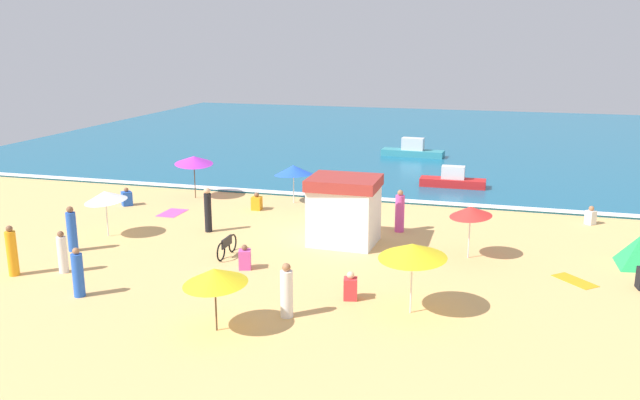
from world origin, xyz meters
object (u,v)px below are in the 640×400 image
object	(u,v)px
beachgoer_3	(12,252)
beachgoer_10	(72,230)
beachgoer_7	(350,287)
small_boat_1	(453,180)
beachgoer_8	(400,212)
beach_umbrella_1	(215,276)
beachgoer_6	(208,210)
beachgoer_0	(591,216)
parked_bicycle	(227,246)
beach_umbrella_5	(471,211)
beach_umbrella_2	(194,160)
lifeguard_cabana	(344,210)
beachgoer_4	(78,274)
beachgoer_11	(287,292)
beach_umbrella_3	(293,170)
beach_umbrella_4	(412,251)
beachgoer_1	(245,259)
beachgoer_5	(127,198)
beachgoer_12	(257,203)
beach_umbrella_6	(105,196)
beachgoer_2	(62,253)
small_boat_0	(413,150)

from	to	relation	value
beachgoer_3	beachgoer_10	bearing A→B (deg)	83.60
beachgoer_7	small_boat_1	xyz separation A→B (m)	(1.87, 16.86, 0.07)
beachgoer_8	beachgoer_10	distance (m)	13.35
beach_umbrella_1	beachgoer_6	distance (m)	9.94
beachgoer_0	parked_bicycle	bearing A→B (deg)	-148.87
beach_umbrella_5	beachgoer_8	bearing A→B (deg)	138.32
beach_umbrella_2	beachgoer_10	bearing A→B (deg)	-94.44
lifeguard_cabana	beachgoer_7	world-z (taller)	lifeguard_cabana
beachgoer_10	beachgoer_0	bearing A→B (deg)	25.46
beachgoer_4	beachgoer_11	world-z (taller)	beachgoer_11
beach_umbrella_3	beach_umbrella_4	size ratio (longest dim) A/B	0.98
beachgoer_1	beachgoer_5	size ratio (longest dim) A/B	1.00
beachgoer_1	beachgoer_10	size ratio (longest dim) A/B	0.51
beach_umbrella_2	beachgoer_3	xyz separation A→B (m)	(-1.04, -12.10, -1.15)
beach_umbrella_2	beachgoer_4	size ratio (longest dim) A/B	1.66
beachgoer_5	beachgoer_12	xyz separation A→B (m)	(6.52, 0.96, -0.02)
beachgoer_7	beachgoer_8	xyz separation A→B (m)	(0.33, 7.86, 0.46)
beach_umbrella_6	beachgoer_11	distance (m)	11.42
beachgoer_8	beachgoer_10	size ratio (longest dim) A/B	1.02
parked_bicycle	small_boat_1	distance (m)	15.80
beachgoer_1	small_boat_1	size ratio (longest dim) A/B	0.26
small_boat_1	beach_umbrella_5	bearing A→B (deg)	-82.61
beach_umbrella_1	beachgoer_12	size ratio (longest dim) A/B	3.03
beach_umbrella_2	beachgoer_5	distance (m)	3.84
small_boat_1	beachgoer_4	bearing A→B (deg)	-118.62
beach_umbrella_3	beachgoer_7	bearing A→B (deg)	-63.88
beach_umbrella_5	parked_bicycle	bearing A→B (deg)	-165.89
parked_bicycle	small_boat_1	xyz separation A→B (m)	(7.40, 13.97, 0.09)
beach_umbrella_4	beachgoer_5	xyz separation A→B (m)	(-15.42, 9.19, -1.60)
beach_umbrella_2	beach_umbrella_4	size ratio (longest dim) A/B	0.98
beach_umbrella_2	beachgoer_7	bearing A→B (deg)	-45.41
beachgoer_3	beachgoer_6	distance (m)	7.98
beachgoer_2	beachgoer_10	bearing A→B (deg)	118.43
beach_umbrella_1	beachgoer_6	size ratio (longest dim) A/B	1.34
beachgoer_3	beachgoer_12	world-z (taller)	beachgoer_3
small_boat_1	beachgoer_0	bearing A→B (deg)	-40.49
parked_bicycle	beachgoer_0	xyz separation A→B (m)	(13.91, 8.40, -0.02)
lifeguard_cabana	beachgoer_7	distance (m)	5.96
lifeguard_cabana	beachgoer_3	xyz separation A→B (m)	(-10.29, -6.75, -0.55)
beachgoer_3	small_boat_1	size ratio (longest dim) A/B	0.51
lifeguard_cabana	parked_bicycle	xyz separation A→B (m)	(-3.93, -2.76, -1.02)
beachgoer_0	beachgoer_8	size ratio (longest dim) A/B	0.46
beach_umbrella_2	beachgoer_12	xyz separation A→B (m)	(3.95, -1.39, -1.64)
beachgoer_2	beachgoer_10	size ratio (longest dim) A/B	0.85
beachgoer_11	beachgoer_3	bearing A→B (deg)	175.96
beach_umbrella_3	beachgoer_6	bearing A→B (deg)	-108.85
beachgoer_5	parked_bicycle	bearing A→B (deg)	-36.16
beachgoer_2	beach_umbrella_4	bearing A→B (deg)	-0.71
beachgoer_2	beach_umbrella_6	bearing A→B (deg)	103.03
beachgoer_6	small_boat_0	distance (m)	20.99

